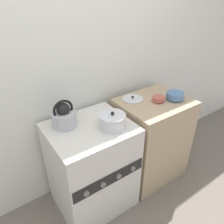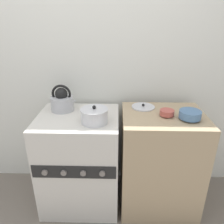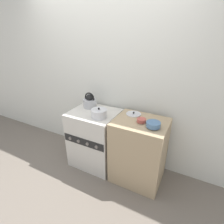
{
  "view_description": "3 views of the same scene",
  "coord_description": "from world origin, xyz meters",
  "px_view_note": "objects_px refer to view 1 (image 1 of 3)",
  "views": [
    {
      "loc": [
        -0.67,
        -0.98,
        1.84
      ],
      "look_at": [
        0.23,
        0.3,
        0.92
      ],
      "focal_mm": 35.0,
      "sensor_mm": 36.0,
      "label": 1
    },
    {
      "loc": [
        0.32,
        -1.31,
        1.61
      ],
      "look_at": [
        0.28,
        0.3,
        0.9
      ],
      "focal_mm": 35.0,
      "sensor_mm": 36.0,
      "label": 2
    },
    {
      "loc": [
        1.25,
        -1.57,
        1.89
      ],
      "look_at": [
        0.3,
        0.26,
        0.94
      ],
      "focal_mm": 28.0,
      "sensor_mm": 36.0,
      "label": 3
    }
  ],
  "objects_px": {
    "cooking_pot": "(112,121)",
    "loose_pot_lid": "(132,99)",
    "kettle": "(64,116)",
    "enamel_bowl": "(175,96)",
    "stove": "(92,167)",
    "small_ceramic_bowl": "(158,99)"
  },
  "relations": [
    {
      "from": "cooking_pot",
      "to": "loose_pot_lid",
      "type": "height_order",
      "value": "cooking_pot"
    },
    {
      "from": "kettle",
      "to": "enamel_bowl",
      "type": "distance_m",
      "value": 1.04
    },
    {
      "from": "stove",
      "to": "small_ceramic_bowl",
      "type": "distance_m",
      "value": 0.86
    },
    {
      "from": "enamel_bowl",
      "to": "small_ceramic_bowl",
      "type": "bearing_deg",
      "value": 160.42
    },
    {
      "from": "cooking_pot",
      "to": "small_ceramic_bowl",
      "type": "relative_size",
      "value": 1.89
    },
    {
      "from": "stove",
      "to": "enamel_bowl",
      "type": "relative_size",
      "value": 5.32
    },
    {
      "from": "kettle",
      "to": "cooking_pot",
      "type": "distance_m",
      "value": 0.38
    },
    {
      "from": "stove",
      "to": "small_ceramic_bowl",
      "type": "bearing_deg",
      "value": -3.39
    },
    {
      "from": "stove",
      "to": "loose_pot_lid",
      "type": "relative_size",
      "value": 4.39
    },
    {
      "from": "kettle",
      "to": "loose_pot_lid",
      "type": "bearing_deg",
      "value": 0.26
    },
    {
      "from": "kettle",
      "to": "cooking_pot",
      "type": "height_order",
      "value": "kettle"
    },
    {
      "from": "stove",
      "to": "kettle",
      "type": "distance_m",
      "value": 0.55
    },
    {
      "from": "small_ceramic_bowl",
      "to": "cooking_pot",
      "type": "bearing_deg",
      "value": -173.81
    },
    {
      "from": "cooking_pot",
      "to": "loose_pot_lid",
      "type": "bearing_deg",
      "value": 30.64
    },
    {
      "from": "small_ceramic_bowl",
      "to": "stove",
      "type": "bearing_deg",
      "value": 176.61
    },
    {
      "from": "stove",
      "to": "kettle",
      "type": "xyz_separation_m",
      "value": [
        -0.15,
        0.13,
        0.52
      ]
    },
    {
      "from": "loose_pot_lid",
      "to": "kettle",
      "type": "bearing_deg",
      "value": -179.74
    },
    {
      "from": "kettle",
      "to": "small_ceramic_bowl",
      "type": "xyz_separation_m",
      "value": [
        0.86,
        -0.17,
        -0.02
      ]
    },
    {
      "from": "stove",
      "to": "enamel_bowl",
      "type": "height_order",
      "value": "enamel_bowl"
    },
    {
      "from": "kettle",
      "to": "loose_pot_lid",
      "type": "xyz_separation_m",
      "value": [
        0.69,
        0.0,
        -0.05
      ]
    },
    {
      "from": "enamel_bowl",
      "to": "small_ceramic_bowl",
      "type": "xyz_separation_m",
      "value": [
        -0.16,
        0.06,
        -0.01
      ]
    },
    {
      "from": "stove",
      "to": "loose_pot_lid",
      "type": "xyz_separation_m",
      "value": [
        0.54,
        0.13,
        0.47
      ]
    }
  ]
}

